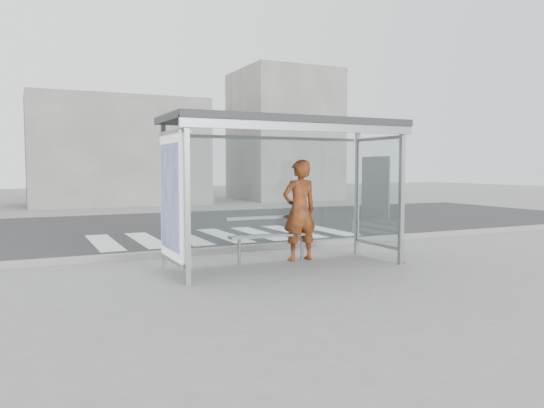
{
  "coord_description": "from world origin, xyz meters",
  "views": [
    {
      "loc": [
        -4.23,
        -8.34,
        1.78
      ],
      "look_at": [
        -0.17,
        0.2,
        1.12
      ],
      "focal_mm": 35.0,
      "sensor_mm": 36.0,
      "label": 1
    }
  ],
  "objects_px": {
    "bench": "(271,235)",
    "person": "(299,210)",
    "bus_shelter": "(265,155)",
    "soda_can": "(402,262)"
  },
  "relations": [
    {
      "from": "bench",
      "to": "person",
      "type": "bearing_deg",
      "value": -4.32
    },
    {
      "from": "person",
      "to": "bench",
      "type": "relative_size",
      "value": 1.16
    },
    {
      "from": "soda_can",
      "to": "bus_shelter",
      "type": "bearing_deg",
      "value": 162.79
    },
    {
      "from": "bench",
      "to": "soda_can",
      "type": "relative_size",
      "value": 14.2
    },
    {
      "from": "bus_shelter",
      "to": "bench",
      "type": "relative_size",
      "value": 2.56
    },
    {
      "from": "bus_shelter",
      "to": "soda_can",
      "type": "xyz_separation_m",
      "value": [
        2.42,
        -0.75,
        -1.95
      ]
    },
    {
      "from": "person",
      "to": "soda_can",
      "type": "relative_size",
      "value": 16.42
    },
    {
      "from": "bus_shelter",
      "to": "soda_can",
      "type": "bearing_deg",
      "value": -17.21
    },
    {
      "from": "person",
      "to": "bench",
      "type": "distance_m",
      "value": 0.73
    },
    {
      "from": "bench",
      "to": "soda_can",
      "type": "xyz_separation_m",
      "value": [
        2.09,
        -1.2,
        -0.48
      ]
    }
  ]
}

